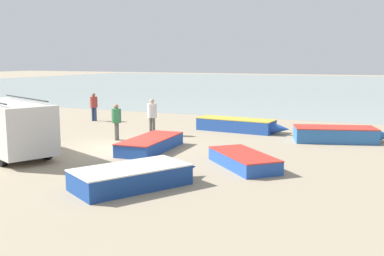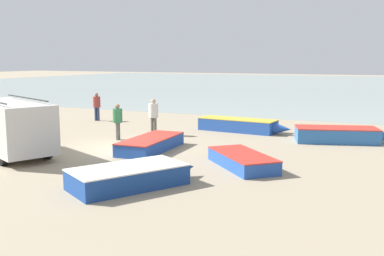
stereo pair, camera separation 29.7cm
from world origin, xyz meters
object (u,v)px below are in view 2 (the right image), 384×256
(fishing_rowboat_0, at_px, (241,160))
(fisherman_3, at_px, (0,117))
(fishing_rowboat_2, at_px, (241,125))
(fisherman_1, at_px, (153,113))
(fisherman_2, at_px, (118,118))
(fishing_rowboat_1, at_px, (152,143))
(fishing_rowboat_4, at_px, (340,135))
(parked_van, at_px, (9,126))
(fishing_rowboat_3, at_px, (132,176))
(fisherman_0, at_px, (97,104))

(fishing_rowboat_0, xyz_separation_m, fisherman_3, (-12.06, 0.48, 0.81))
(fishing_rowboat_2, height_order, fisherman_1, fisherman_1)
(fishing_rowboat_2, bearing_deg, fisherman_2, -128.00)
(fishing_rowboat_1, bearing_deg, fishing_rowboat_2, -20.17)
(fishing_rowboat_4, height_order, fisherman_2, fisherman_2)
(fishing_rowboat_0, relative_size, fisherman_3, 1.92)
(parked_van, height_order, fishing_rowboat_3, parked_van)
(fishing_rowboat_1, xyz_separation_m, fishing_rowboat_4, (6.92, 5.05, 0.07))
(fishing_rowboat_3, bearing_deg, fishing_rowboat_0, 0.04)
(fisherman_3, bearing_deg, fisherman_2, 11.06)
(fishing_rowboat_1, distance_m, fisherman_1, 3.83)
(fisherman_0, bearing_deg, fisherman_3, -9.54)
(fishing_rowboat_3, bearing_deg, fisherman_0, 70.30)
(fishing_rowboat_3, distance_m, fisherman_0, 15.03)
(fishing_rowboat_3, xyz_separation_m, fisherman_1, (-3.97, 8.34, 0.77))
(fishing_rowboat_1, height_order, fisherman_3, fisherman_3)
(fishing_rowboat_1, distance_m, fisherman_2, 3.04)
(fishing_rowboat_4, distance_m, fisherman_1, 8.93)
(fishing_rowboat_1, distance_m, fishing_rowboat_2, 6.37)
(fisherman_1, relative_size, fisherman_2, 1.07)
(fishing_rowboat_0, height_order, fishing_rowboat_4, fishing_rowboat_4)
(fishing_rowboat_2, relative_size, fishing_rowboat_3, 1.22)
(fisherman_0, distance_m, fisherman_2, 7.05)
(fishing_rowboat_1, bearing_deg, fisherman_0, 46.46)
(fishing_rowboat_4, bearing_deg, fisherman_2, -175.81)
(fisherman_0, bearing_deg, fishing_rowboat_4, 76.69)
(fisherman_3, bearing_deg, fishing_rowboat_0, -14.31)
(fishing_rowboat_2, xyz_separation_m, fishing_rowboat_3, (0.33, -11.14, -0.02))
(fisherman_1, bearing_deg, fisherman_2, 169.74)
(fisherman_0, relative_size, fisherman_1, 0.95)
(fishing_rowboat_3, distance_m, fisherman_2, 8.03)
(fishing_rowboat_4, height_order, fisherman_0, fisherman_0)
(fishing_rowboat_1, relative_size, fishing_rowboat_2, 0.91)
(parked_van, distance_m, fishing_rowboat_3, 6.98)
(fishing_rowboat_3, distance_m, fishing_rowboat_4, 11.16)
(fishing_rowboat_1, xyz_separation_m, fishing_rowboat_2, (1.85, 6.09, 0.07))
(fishing_rowboat_0, height_order, fisherman_3, fisherman_3)
(fishing_rowboat_0, distance_m, fisherman_3, 12.10)
(fishing_rowboat_3, relative_size, fisherman_0, 2.39)
(fisherman_2, height_order, fisherman_3, fisherman_3)
(fishing_rowboat_1, height_order, fisherman_2, fisherman_2)
(fisherman_0, distance_m, fisherman_3, 7.23)
(fishing_rowboat_4, bearing_deg, fishing_rowboat_0, -129.21)
(fisherman_1, bearing_deg, fishing_rowboat_3, -141.84)
(fishing_rowboat_2, bearing_deg, fishing_rowboat_3, -83.03)
(fishing_rowboat_4, bearing_deg, fisherman_0, 157.69)
(fishing_rowboat_2, bearing_deg, parked_van, -118.88)
(fishing_rowboat_0, distance_m, fishing_rowboat_3, 4.31)
(fishing_rowboat_2, distance_m, fisherman_2, 6.55)
(fishing_rowboat_1, relative_size, fisherman_0, 2.66)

